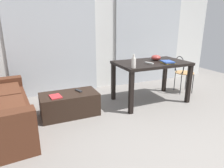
# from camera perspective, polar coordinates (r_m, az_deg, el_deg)

# --- Properties ---
(ground_plane) EXTENTS (7.59, 7.59, 0.00)m
(ground_plane) POSITION_cam_1_polar(r_m,az_deg,el_deg) (3.41, 10.76, -9.76)
(ground_plane) COLOR gray
(wall_back) EXTENTS (6.07, 0.10, 2.52)m
(wall_back) POSITION_cam_1_polar(r_m,az_deg,el_deg) (4.80, -2.13, 14.04)
(wall_back) COLOR silver
(wall_back) RESTS_ON ground
(curtains) EXTENTS (4.15, 0.03, 2.10)m
(curtains) POSITION_cam_1_polar(r_m,az_deg,el_deg) (4.74, -1.71, 11.45)
(curtains) COLOR #B2B7BC
(curtains) RESTS_ON ground
(coffee_table) EXTENTS (0.94, 0.50, 0.38)m
(coffee_table) POSITION_cam_1_polar(r_m,az_deg,el_deg) (3.51, -11.85, -5.56)
(coffee_table) COLOR black
(coffee_table) RESTS_ON ground
(craft_table) EXTENTS (1.36, 0.83, 0.79)m
(craft_table) POSITION_cam_1_polar(r_m,az_deg,el_deg) (3.97, 10.99, 4.65)
(craft_table) COLOR black
(craft_table) RESTS_ON ground
(wire_chair) EXTENTS (0.40, 0.43, 0.81)m
(wire_chair) POSITION_cam_1_polar(r_m,az_deg,el_deg) (4.71, 19.11, 3.74)
(wire_chair) COLOR #B7844C
(wire_chair) RESTS_ON ground
(bottle_near) EXTENTS (0.07, 0.07, 0.23)m
(bottle_near) POSITION_cam_1_polar(r_m,az_deg,el_deg) (3.35, 6.10, 6.04)
(bottle_near) COLOR beige
(bottle_near) RESTS_ON craft_table
(bowl) EXTENTS (0.19, 0.19, 0.10)m
(bowl) POSITION_cam_1_polar(r_m,az_deg,el_deg) (4.13, 12.27, 7.28)
(bowl) COLOR #9E3833
(bowl) RESTS_ON craft_table
(book_stack) EXTENTS (0.23, 0.28, 0.04)m
(book_stack) POSITION_cam_1_polar(r_m,az_deg,el_deg) (3.88, 15.37, 5.99)
(book_stack) COLOR gold
(book_stack) RESTS_ON craft_table
(tv_remote_on_table) EXTENTS (0.10, 0.18, 0.02)m
(tv_remote_on_table) POSITION_cam_1_polar(r_m,az_deg,el_deg) (3.77, 10.44, 5.84)
(tv_remote_on_table) COLOR #B7B7B2
(tv_remote_on_table) RESTS_ON craft_table
(tv_remote_primary) EXTENTS (0.10, 0.17, 0.02)m
(tv_remote_primary) POSITION_cam_1_polar(r_m,az_deg,el_deg) (3.52, -9.41, -1.85)
(tv_remote_primary) COLOR #232326
(tv_remote_primary) RESTS_ON coffee_table
(magazine) EXTENTS (0.19, 0.24, 0.02)m
(magazine) POSITION_cam_1_polar(r_m,az_deg,el_deg) (3.34, -15.63, -3.39)
(magazine) COLOR red
(magazine) RESTS_ON coffee_table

